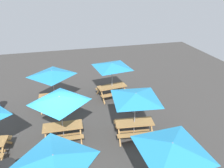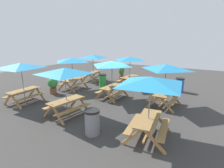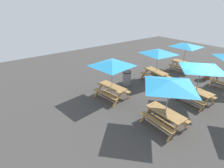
% 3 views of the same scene
% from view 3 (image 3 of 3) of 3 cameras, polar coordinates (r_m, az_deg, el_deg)
% --- Properties ---
extents(ground_plane, '(29.90, 29.90, 0.00)m').
position_cam_3_polar(ground_plane, '(11.35, 26.00, -4.87)').
color(ground_plane, '#3D3A38').
rests_on(ground_plane, ground).
extents(picnic_table_0, '(2.80, 2.80, 2.34)m').
position_cam_3_polar(picnic_table_0, '(9.68, 0.00, 5.83)').
color(picnic_table_0, '#A87A44').
rests_on(picnic_table_0, ground).
extents(picnic_table_1, '(2.09, 2.09, 2.34)m').
position_cam_3_polar(picnic_table_1, '(10.35, 27.09, 4.30)').
color(picnic_table_1, '#A87A44').
rests_on(picnic_table_1, ground).
extents(picnic_table_3, '(2.06, 2.06, 2.34)m').
position_cam_3_polar(picnic_table_3, '(7.67, 18.27, -0.96)').
color(picnic_table_3, '#A87A44').
rests_on(picnic_table_3, ground).
extents(picnic_table_5, '(2.81, 2.81, 2.34)m').
position_cam_3_polar(picnic_table_5, '(12.43, 14.82, 9.43)').
color(picnic_table_5, '#A87A44').
rests_on(picnic_table_5, ground).
extents(picnic_table_6, '(2.83, 2.83, 2.34)m').
position_cam_3_polar(picnic_table_6, '(15.13, 23.05, 11.03)').
color(picnic_table_6, '#A87A44').
rests_on(picnic_table_6, ground).
extents(trash_bin_gray, '(0.59, 0.59, 0.98)m').
position_cam_3_polar(trash_bin_gray, '(11.96, 4.82, 1.97)').
color(trash_bin_gray, gray).
rests_on(trash_bin_gray, ground).
extents(potted_plant_1, '(0.66, 0.66, 1.09)m').
position_cam_3_polar(potted_plant_1, '(14.63, 28.96, 3.79)').
color(potted_plant_1, '#935138').
rests_on(potted_plant_1, ground).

